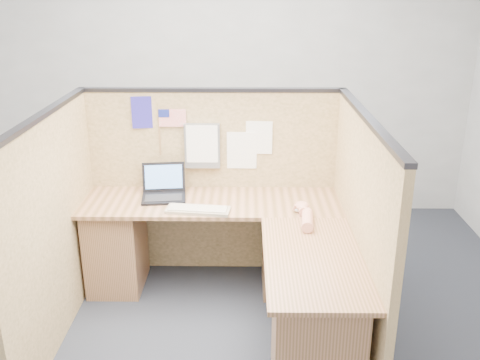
{
  "coord_description": "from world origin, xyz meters",
  "views": [
    {
      "loc": [
        0.27,
        -3.06,
        2.28
      ],
      "look_at": [
        0.22,
        0.5,
        0.97
      ],
      "focal_mm": 40.0,
      "sensor_mm": 36.0,
      "label": 1
    }
  ],
  "objects_px": {
    "laptop": "(165,189)",
    "mouse": "(302,209)",
    "l_desk": "(234,266)",
    "keyboard": "(198,210)"
  },
  "relations": [
    {
      "from": "keyboard",
      "to": "laptop",
      "type": "bearing_deg",
      "value": 140.14
    },
    {
      "from": "keyboard",
      "to": "mouse",
      "type": "relative_size",
      "value": 4.1
    },
    {
      "from": "laptop",
      "to": "mouse",
      "type": "distance_m",
      "value": 1.07
    },
    {
      "from": "l_desk",
      "to": "mouse",
      "type": "xyz_separation_m",
      "value": [
        0.48,
        0.19,
        0.36
      ]
    },
    {
      "from": "l_desk",
      "to": "laptop",
      "type": "relative_size",
      "value": 5.48
    },
    {
      "from": "mouse",
      "to": "keyboard",
      "type": "bearing_deg",
      "value": 180.0
    },
    {
      "from": "keyboard",
      "to": "mouse",
      "type": "xyz_separation_m",
      "value": [
        0.75,
        0.0,
        0.01
      ]
    },
    {
      "from": "laptop",
      "to": "mouse",
      "type": "height_order",
      "value": "laptop"
    },
    {
      "from": "l_desk",
      "to": "keyboard",
      "type": "height_order",
      "value": "keyboard"
    },
    {
      "from": "l_desk",
      "to": "mouse",
      "type": "bearing_deg",
      "value": 21.44
    }
  ]
}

